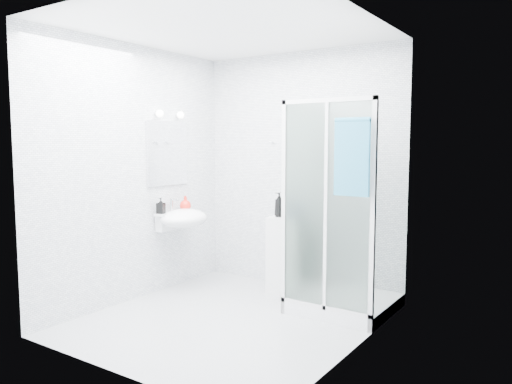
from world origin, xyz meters
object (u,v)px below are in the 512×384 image
Objects in this scene: shampoo_bottle_a at (279,205)px; soap_dispenser_orange at (185,203)px; shampoo_bottle_b at (292,206)px; storage_cabinet at (286,254)px; shower_enclosure at (334,265)px; soap_dispenser_black at (161,206)px; wall_basin at (182,218)px; hand_towel at (352,155)px.

soap_dispenser_orange is at bearing -158.32° from shampoo_bottle_a.
soap_dispenser_orange is (-1.10, -0.47, 0.01)m from shampoo_bottle_b.
shampoo_bottle_a is (-0.06, -0.05, 0.54)m from storage_cabinet.
shower_enclosure is 1.92m from soap_dispenser_black.
soap_dispenser_orange is (-0.08, 0.14, 0.15)m from wall_basin.
shower_enclosure reaches higher than shampoo_bottle_a.
soap_dispenser_orange is at bearing 117.87° from wall_basin.
storage_cabinet is 3.12× the size of shampoo_bottle_a.
storage_cabinet is 3.60× the size of shampoo_bottle_b.
soap_dispenser_black is at bearing -144.96° from shampoo_bottle_a.
shampoo_bottle_a is at bearing -144.81° from storage_cabinet.
wall_basin is 3.45× the size of soap_dispenser_orange.
shampoo_bottle_a reaches higher than shampoo_bottle_b.
storage_cabinet is 1.64m from hand_towel.
hand_towel is 2.88× the size of shampoo_bottle_b.
shampoo_bottle_a is (-1.08, 0.62, -0.55)m from hand_towel.
shampoo_bottle_b is at bearing 24.28° from storage_cabinet.
shampoo_bottle_b is 1.35× the size of soap_dispenser_black.
shower_enclosure is 11.80× the size of soap_dispenser_black.
shampoo_bottle_b is at bearing 35.59° from shampoo_bottle_a.
shower_enclosure reaches higher than wall_basin.
storage_cabinet is at bearing 22.99° from soap_dispenser_orange.
hand_towel reaches higher than wall_basin.
shampoo_bottle_a is 0.14m from shampoo_bottle_b.
hand_towel is 1.37m from shampoo_bottle_a.
storage_cabinet is 1.25× the size of hand_towel.
shower_enclosure is at bearing 5.72° from soap_dispenser_orange.
soap_dispenser_orange is at bearing 81.71° from soap_dispenser_black.
hand_towel is 3.88× the size of soap_dispenser_black.
shower_enclosure reaches higher than hand_towel.
soap_dispenser_orange is (-2.07, 0.23, -0.57)m from hand_towel.
shampoo_bottle_b reaches higher than soap_dispenser_orange.
shampoo_bottle_b reaches higher than soap_dispenser_black.
wall_basin is at bearing 177.56° from hand_towel.
wall_basin is 1.20m from storage_cabinet.
wall_basin is at bearing -62.13° from soap_dispenser_orange.
shampoo_bottle_a is at bearing 30.45° from wall_basin.
hand_towel is at bearing -35.78° from shampoo_bottle_b.
shampoo_bottle_b is 1.19m from soap_dispenser_orange.
shampoo_bottle_a reaches higher than soap_dispenser_black.
soap_dispenser_black is at bearing -98.29° from soap_dispenser_orange.
shampoo_bottle_b is (0.05, 0.03, 0.53)m from storage_cabinet.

